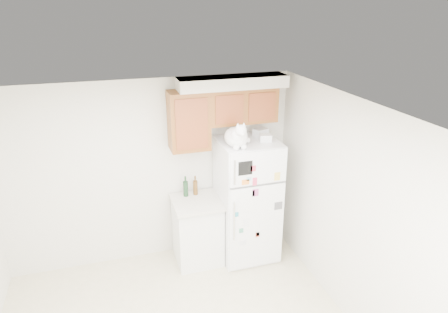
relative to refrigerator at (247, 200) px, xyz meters
name	(u,v)px	position (x,y,z in m)	size (l,w,h in m)	color
room_shell	(187,204)	(-1.11, -1.36, 0.82)	(3.84, 4.04, 2.52)	silver
refrigerator	(247,200)	(0.00, 0.00, 0.00)	(0.76, 0.78, 1.70)	white
base_counter	(197,230)	(-0.69, 0.07, -0.39)	(0.64, 0.64, 0.92)	white
cat	(237,137)	(-0.21, -0.16, 0.98)	(0.34, 0.50, 0.35)	white
storage_box_back	(261,132)	(0.22, 0.15, 0.90)	(0.18, 0.13, 0.10)	white
storage_box_front	(265,138)	(0.20, -0.07, 0.89)	(0.15, 0.11, 0.09)	white
bottle_green	(186,186)	(-0.80, 0.24, 0.21)	(0.07, 0.07, 0.29)	#19381E
bottle_amber	(195,185)	(-0.66, 0.25, 0.20)	(0.06, 0.06, 0.27)	#593814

